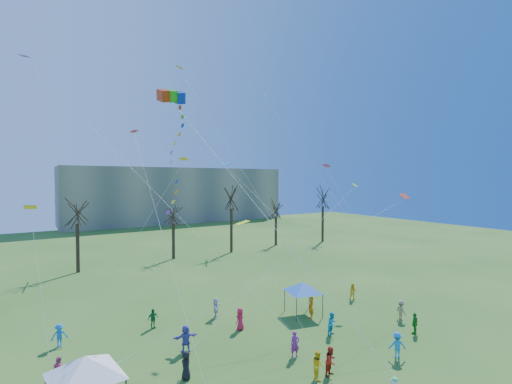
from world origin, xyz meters
TOP-DOWN VIEW (x-y plane):
  - distant_building at (22.00, 82.00)m, footprint 60.00×14.00m
  - bare_tree_row at (4.13, 35.89)m, footprint 70.17×7.12m
  - big_box_kite at (-4.96, 9.17)m, footprint 4.31×7.95m
  - canopy_tent_white at (-11.68, 4.23)m, footprint 4.40×4.40m
  - canopy_tent_blue at (6.30, 9.30)m, footprint 3.68×3.68m
  - festival_crowd at (-1.50, 5.98)m, footprint 26.69×14.73m
  - small_kites_aloft at (-0.27, 10.18)m, footprint 29.90×18.27m

SIDE VIEW (x-z plane):
  - festival_crowd at x=-1.50m, z-range -0.07..1.77m
  - canopy_tent_blue at x=6.30m, z-range 0.98..3.82m
  - canopy_tent_white at x=-11.68m, z-range 1.15..4.47m
  - bare_tree_row at x=4.13m, z-range 1.47..12.61m
  - distant_building at x=22.00m, z-range 0.00..15.00m
  - small_kites_aloft at x=-0.27m, z-range -3.43..29.29m
  - big_box_kite at x=-4.96m, z-range 2.30..23.94m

